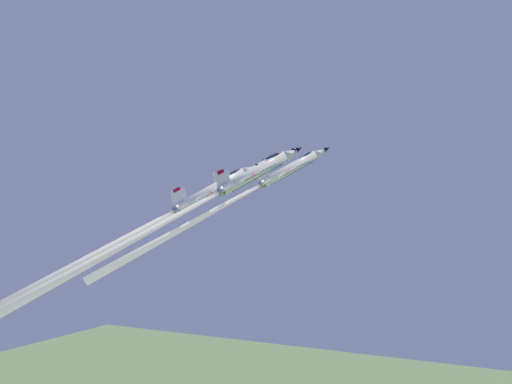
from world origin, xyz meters
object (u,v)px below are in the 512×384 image
at_px(jet_right, 145,233).
at_px(jet_slot, 135,233).
at_px(jet_lead, 216,210).
at_px(jet_left, 168,219).

bearing_deg(jet_right, jet_slot, -157.15).
relative_size(jet_lead, jet_right, 0.78).
relative_size(jet_left, jet_right, 0.94).
bearing_deg(jet_left, jet_right, -9.84).
bearing_deg(jet_lead, jet_slot, -81.66).
relative_size(jet_right, jet_slot, 1.18).
bearing_deg(jet_slot, jet_lead, 98.34).
distance_m(jet_right, jet_slot, 6.06).
relative_size(jet_lead, jet_slot, 0.92).
distance_m(jet_left, jet_slot, 11.24).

